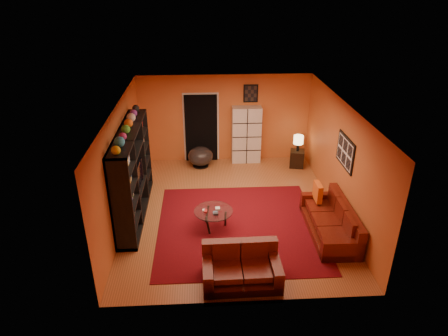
{
  "coord_description": "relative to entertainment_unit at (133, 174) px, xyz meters",
  "views": [
    {
      "loc": [
        -0.65,
        -8.21,
        5.12
      ],
      "look_at": [
        -0.18,
        0.1,
        1.09
      ],
      "focal_mm": 32.0,
      "sensor_mm": 36.0,
      "label": 1
    }
  ],
  "objects": [
    {
      "name": "bowl_chair",
      "position": [
        1.54,
        2.5,
        -0.73
      ],
      "size": [
        0.73,
        0.73,
        0.6
      ],
      "color": "black",
      "rests_on": "floor"
    },
    {
      "name": "rug",
      "position": [
        2.38,
        -0.7,
        -1.04
      ],
      "size": [
        3.6,
        3.6,
        0.01
      ],
      "primitive_type": "cube",
      "color": "#4F0910",
      "rests_on": "floor"
    },
    {
      "name": "doorway",
      "position": [
        1.57,
        2.96,
        -0.03
      ],
      "size": [
        0.95,
        0.1,
        2.04
      ],
      "primitive_type": "cube",
      "color": "black",
      "rests_on": "floor"
    },
    {
      "name": "ceiling",
      "position": [
        2.27,
        0.0,
        1.55
      ],
      "size": [
        6.0,
        6.0,
        0.0
      ],
      "primitive_type": "plane",
      "rotation": [
        3.14,
        0.0,
        0.0
      ],
      "color": "white",
      "rests_on": "wall_back"
    },
    {
      "name": "throw_pillow",
      "position": [
        4.22,
        -0.34,
        -0.42
      ],
      "size": [
        0.12,
        0.42,
        0.42
      ],
      "primitive_type": "cube",
      "color": "orange",
      "rests_on": "sofa"
    },
    {
      "name": "wall_right",
      "position": [
        4.78,
        0.0,
        0.25
      ],
      "size": [
        0.0,
        6.0,
        6.0
      ],
      "primitive_type": "plane",
      "rotation": [
        1.57,
        0.0,
        -1.57
      ],
      "color": "#C6602B",
      "rests_on": "floor"
    },
    {
      "name": "wall_left",
      "position": [
        -0.23,
        0.0,
        0.25
      ],
      "size": [
        0.0,
        6.0,
        6.0
      ],
      "primitive_type": "plane",
      "rotation": [
        1.57,
        0.0,
        1.57
      ],
      "color": "#C6602B",
      "rests_on": "floor"
    },
    {
      "name": "wall_art_back",
      "position": [
        3.02,
        2.98,
        1.0
      ],
      "size": [
        0.42,
        0.03,
        0.52
      ],
      "primitive_type": "cube",
      "color": "black",
      "rests_on": "wall_back"
    },
    {
      "name": "table_lamp",
      "position": [
        4.37,
        2.33,
        -0.22
      ],
      "size": [
        0.28,
        0.28,
        0.47
      ],
      "color": "black",
      "rests_on": "side_table"
    },
    {
      "name": "tv",
      "position": [
        0.05,
        -0.06,
        -0.06
      ],
      "size": [
        0.95,
        0.12,
        0.55
      ],
      "primitive_type": "imported",
      "rotation": [
        0.0,
        0.0,
        1.57
      ],
      "color": "black",
      "rests_on": "entertainment_unit"
    },
    {
      "name": "wall_art_right",
      "position": [
        4.75,
        -0.3,
        0.55
      ],
      "size": [
        0.03,
        1.0,
        0.7
      ],
      "primitive_type": "cube",
      "color": "black",
      "rests_on": "wall_right"
    },
    {
      "name": "coffee_table",
      "position": [
        1.81,
        -0.71,
        -0.66
      ],
      "size": [
        0.86,
        0.86,
        0.43
      ],
      "rotation": [
        0.0,
        0.0,
        0.02
      ],
      "color": "silver",
      "rests_on": "floor"
    },
    {
      "name": "wall_back",
      "position": [
        2.27,
        3.0,
        0.25
      ],
      "size": [
        6.0,
        0.0,
        6.0
      ],
      "primitive_type": "plane",
      "rotation": [
        1.57,
        0.0,
        0.0
      ],
      "color": "#C6602B",
      "rests_on": "floor"
    },
    {
      "name": "sofa",
      "position": [
        4.41,
        -1.06,
        -0.76
      ],
      "size": [
        0.87,
        2.07,
        0.85
      ],
      "rotation": [
        0.0,
        0.0,
        -0.02
      ],
      "color": "#4E110A",
      "rests_on": "rug"
    },
    {
      "name": "wall_front",
      "position": [
        2.27,
        -3.0,
        0.25
      ],
      "size": [
        6.0,
        0.0,
        6.0
      ],
      "primitive_type": "plane",
      "rotation": [
        -1.57,
        0.0,
        0.0
      ],
      "color": "#C6602B",
      "rests_on": "floor"
    },
    {
      "name": "floor",
      "position": [
        2.27,
        0.0,
        -1.05
      ],
      "size": [
        6.0,
        6.0,
        0.0
      ],
      "primitive_type": "plane",
      "color": "brown",
      "rests_on": "ground"
    },
    {
      "name": "side_table",
      "position": [
        4.37,
        2.33,
        -0.8
      ],
      "size": [
        0.48,
        0.48,
        0.5
      ],
      "primitive_type": "cube",
      "rotation": [
        0.0,
        0.0,
        -0.22
      ],
      "color": "black",
      "rests_on": "floor"
    },
    {
      "name": "entertainment_unit",
      "position": [
        0.0,
        0.0,
        0.0
      ],
      "size": [
        0.45,
        3.0,
        2.1
      ],
      "primitive_type": "cube",
      "color": "black",
      "rests_on": "floor"
    },
    {
      "name": "storage_cabinet",
      "position": [
        2.91,
        2.8,
        -0.2
      ],
      "size": [
        0.85,
        0.38,
        1.7
      ],
      "primitive_type": "cube",
      "rotation": [
        0.0,
        0.0,
        -0.0
      ],
      "color": "silver",
      "rests_on": "floor"
    },
    {
      "name": "loveseat",
      "position": [
        2.26,
        -2.42,
        -0.76
      ],
      "size": [
        1.43,
        0.87,
        0.85
      ],
      "rotation": [
        0.0,
        0.0,
        1.59
      ],
      "color": "#4E110A",
      "rests_on": "rug"
    }
  ]
}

